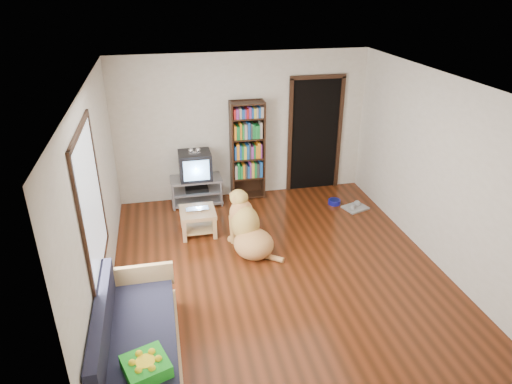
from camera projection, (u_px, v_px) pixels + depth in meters
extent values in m
plane|color=#59240F|center=(276.00, 267.00, 6.45)|extent=(5.00, 5.00, 0.00)
plane|color=white|center=(281.00, 82.00, 5.33)|extent=(5.00, 5.00, 0.00)
plane|color=beige|center=(243.00, 127.00, 8.10)|extent=(4.50, 0.00, 4.50)
plane|color=beige|center=(357.00, 308.00, 3.68)|extent=(4.50, 0.00, 4.50)
plane|color=beige|center=(97.00, 200.00, 5.46)|extent=(0.00, 5.00, 5.00)
plane|color=beige|center=(435.00, 170.00, 6.32)|extent=(0.00, 5.00, 5.00)
cube|color=green|center=(146.00, 366.00, 4.19)|extent=(0.49, 0.49, 0.13)
imported|color=silver|center=(198.00, 211.00, 7.12)|extent=(0.36, 0.23, 0.03)
cylinder|color=navy|center=(334.00, 202.00, 8.23)|extent=(0.22, 0.22, 0.08)
cube|color=gray|center=(355.00, 208.00, 8.07)|extent=(0.48, 0.43, 0.03)
cube|color=white|center=(91.00, 203.00, 4.94)|extent=(0.02, 1.30, 1.60)
cube|color=black|center=(79.00, 131.00, 4.59)|extent=(0.03, 1.42, 0.06)
cube|color=black|center=(102.00, 266.00, 5.29)|extent=(0.03, 1.42, 0.06)
cube|color=black|center=(84.00, 236.00, 4.32)|extent=(0.03, 0.06, 1.70)
cube|color=black|center=(98.00, 178.00, 5.56)|extent=(0.03, 0.06, 1.70)
cube|color=black|center=(315.00, 136.00, 8.45)|extent=(0.90, 0.02, 2.10)
cube|color=black|center=(290.00, 138.00, 8.35)|extent=(0.07, 0.05, 2.14)
cube|color=black|center=(339.00, 134.00, 8.53)|extent=(0.07, 0.05, 2.14)
cube|color=black|center=(318.00, 77.00, 7.97)|extent=(1.03, 0.05, 0.07)
cube|color=#99999E|center=(196.00, 179.00, 8.06)|extent=(0.90, 0.45, 0.04)
cube|color=#99999E|center=(197.00, 191.00, 8.16)|extent=(0.86, 0.42, 0.03)
cube|color=#99999E|center=(197.00, 200.00, 8.24)|extent=(0.90, 0.45, 0.04)
cylinder|color=#99999E|center=(174.00, 198.00, 7.90)|extent=(0.04, 0.04, 0.50)
cylinder|color=#99999E|center=(222.00, 193.00, 8.06)|extent=(0.04, 0.04, 0.50)
cylinder|color=#99999E|center=(172.00, 188.00, 8.25)|extent=(0.04, 0.04, 0.50)
cylinder|color=#99999E|center=(218.00, 184.00, 8.41)|extent=(0.04, 0.04, 0.50)
cube|color=black|center=(197.00, 188.00, 8.14)|extent=(0.40, 0.30, 0.07)
cube|color=black|center=(195.00, 165.00, 7.95)|extent=(0.55, 0.48, 0.48)
cube|color=black|center=(194.00, 161.00, 8.12)|extent=(0.40, 0.14, 0.36)
cube|color=#8CBFF2|center=(196.00, 171.00, 7.73)|extent=(0.44, 0.02, 0.36)
cube|color=silver|center=(195.00, 153.00, 7.80)|extent=(0.20, 0.07, 0.02)
sphere|color=silver|center=(191.00, 151.00, 7.77)|extent=(0.09, 0.09, 0.09)
sphere|color=silver|center=(198.00, 150.00, 7.79)|extent=(0.09, 0.09, 0.09)
cube|color=black|center=(232.00, 152.00, 8.08)|extent=(0.03, 0.30, 1.80)
cube|color=black|center=(263.00, 150.00, 8.19)|extent=(0.03, 0.30, 1.80)
cube|color=black|center=(246.00, 148.00, 8.26)|extent=(0.60, 0.02, 1.80)
cube|color=black|center=(248.00, 195.00, 8.51)|extent=(0.56, 0.28, 0.02)
cube|color=black|center=(248.00, 177.00, 8.35)|extent=(0.56, 0.28, 0.03)
cube|color=black|center=(247.00, 158.00, 8.19)|extent=(0.56, 0.28, 0.02)
cube|color=black|center=(247.00, 138.00, 8.04)|extent=(0.56, 0.28, 0.02)
cube|color=black|center=(247.00, 118.00, 7.88)|extent=(0.56, 0.28, 0.02)
cube|color=black|center=(247.00, 103.00, 7.77)|extent=(0.56, 0.28, 0.02)
cube|color=tan|center=(142.00, 354.00, 4.82)|extent=(0.80, 1.80, 0.22)
cube|color=#1E1E2D|center=(140.00, 338.00, 4.72)|extent=(0.74, 1.74, 0.18)
cube|color=#1E1E2D|center=(102.00, 323.00, 4.54)|extent=(0.12, 1.74, 0.40)
cube|color=tan|center=(139.00, 277.00, 5.41)|extent=(0.80, 0.06, 0.30)
cube|color=tan|center=(198.00, 212.00, 7.16)|extent=(0.55, 0.55, 0.06)
cube|color=tan|center=(198.00, 227.00, 7.28)|extent=(0.45, 0.45, 0.03)
cube|color=tan|center=(184.00, 232.00, 6.99)|extent=(0.06, 0.06, 0.34)
cube|color=tan|center=(215.00, 229.00, 7.08)|extent=(0.06, 0.06, 0.34)
cube|color=tan|center=(182.00, 218.00, 7.41)|extent=(0.06, 0.06, 0.34)
cube|color=tan|center=(211.00, 215.00, 7.50)|extent=(0.06, 0.06, 0.34)
ellipsoid|color=tan|center=(254.00, 244.00, 6.68)|extent=(0.76, 0.79, 0.43)
ellipsoid|color=tan|center=(245.00, 224.00, 6.75)|extent=(0.55, 0.57, 0.56)
ellipsoid|color=tan|center=(241.00, 212.00, 6.78)|extent=(0.46, 0.44, 0.40)
ellipsoid|color=gold|center=(239.00, 198.00, 6.74)|extent=(0.35, 0.36, 0.25)
ellipsoid|color=#C8854D|center=(234.00, 196.00, 6.85)|extent=(0.18, 0.24, 0.10)
sphere|color=black|center=(231.00, 193.00, 6.93)|extent=(0.05, 0.05, 0.05)
ellipsoid|color=tan|center=(235.00, 201.00, 6.66)|extent=(0.09, 0.10, 0.17)
ellipsoid|color=#BC8748|center=(246.00, 198.00, 6.76)|extent=(0.09, 0.10, 0.17)
cylinder|color=#BF8649|center=(233.00, 229.00, 6.96)|extent=(0.13, 0.16, 0.46)
cylinder|color=#B67C46|center=(243.00, 226.00, 7.05)|extent=(0.13, 0.16, 0.46)
sphere|color=#DA9D54|center=(231.00, 239.00, 7.09)|extent=(0.12, 0.12, 0.12)
sphere|color=tan|center=(241.00, 236.00, 7.18)|extent=(0.12, 0.12, 0.12)
cylinder|color=tan|center=(271.00, 257.00, 6.61)|extent=(0.36, 0.32, 0.09)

